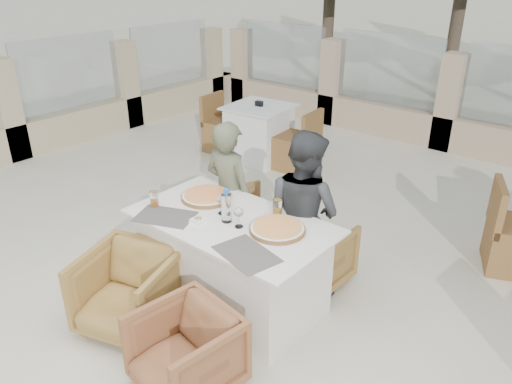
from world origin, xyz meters
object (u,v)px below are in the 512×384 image
Objects in this scene: bg_table_a at (259,133)px; armchair_far_left at (247,221)px; olive_dish at (198,220)px; water_bottle at (226,206)px; dining_table at (232,262)px; armchair_near_left at (129,291)px; armchair_far_right at (310,254)px; beer_glass_left at (154,199)px; beer_glass_right at (277,208)px; wine_glass_near at (239,216)px; pizza_left at (206,195)px; diner_left at (229,195)px; pizza_right at (277,228)px; armchair_near_right at (186,352)px; wine_glass_centre at (222,203)px; diner_right at (303,213)px.

armchair_far_left is at bearing -58.75° from bg_table_a.
water_bottle is at bearing 45.10° from olive_dish.
armchair_near_left is (-0.40, -0.72, -0.07)m from dining_table.
water_bottle is 0.17× the size of bg_table_a.
armchair_far_right is 0.39× the size of bg_table_a.
beer_glass_left is 0.19× the size of armchair_near_left.
water_bottle is 0.97m from armchair_far_right.
armchair_far_right is (0.09, 0.36, -0.55)m from beer_glass_right.
olive_dish is at bearing -152.41° from wine_glass_near.
dining_table is 0.49m from wine_glass_near.
pizza_left is 0.32m from diner_left.
dining_table is at bearing -131.42° from beer_glass_right.
pizza_right is 0.67× the size of armchair_near_right.
wine_glass_near reaches higher than armchair_far_left.
beer_glass_left is (-0.76, -0.18, -0.03)m from wine_glass_near.
beer_glass_right reaches higher than armchair_far_left.
armchair_far_right is (0.33, 0.63, -0.10)m from dining_table.
olive_dish is (0.25, -0.34, -0.01)m from pizza_left.
beer_glass_right reaches higher than bg_table_a.
wine_glass_centre is at bearing 149.59° from water_bottle.
beer_glass_left reaches higher than pizza_right.
armchair_near_left is 0.80m from armchair_near_right.
wine_glass_centre is (-0.13, 0.03, 0.48)m from dining_table.
beer_glass_right is 1.29m from armchair_near_left.
beer_glass_right is (0.24, 0.27, 0.46)m from dining_table.
wine_glass_centre is at bearing 80.76° from olive_dish.
pizza_right is at bearing 164.50° from armchair_far_left.
olive_dish reaches higher than dining_table.
beer_glass_left reaches higher than armchair_near_right.
olive_dish is 1.00m from armchair_near_right.
pizza_right reaches higher than armchair_far_left.
wine_glass_centre is at bearing -61.35° from bg_table_a.
wine_glass_near reaches higher than beer_glass_left.
armchair_near_left is at bearing -110.13° from wine_glass_centre.
pizza_left reaches higher than armchair_near_left.
beer_glass_right is at bearing 38.53° from armchair_near_left.
armchair_far_right is 0.88m from diner_left.
armchair_near_right is at bearing 101.09° from diner_right.
olive_dish is at bearing -99.24° from wine_glass_centre.
armchair_far_left is (-0.06, 0.59, -0.52)m from pizza_left.
bg_table_a reaches higher than armchair_near_right.
beer_glass_left is at bearing -160.27° from dining_table.
water_bottle is 3.31m from bg_table_a.
armchair_far_right is at bearing -167.25° from diner_left.
armchair_far_left is at bearing 121.11° from water_bottle.
diner_right reaches higher than bg_table_a.
armchair_far_right is at bearing 52.48° from wine_glass_centre.
olive_dish reaches higher than armchair_far_right.
beer_glass_right is 0.23× the size of armchair_far_right.
wine_glass_centre is 0.29× the size of armchair_far_right.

